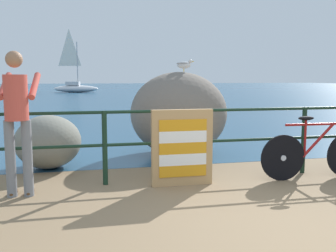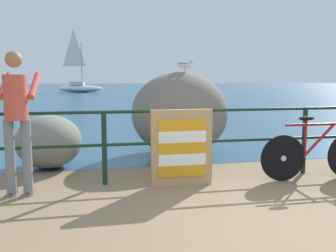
% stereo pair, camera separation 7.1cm
% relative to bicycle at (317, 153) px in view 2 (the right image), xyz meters
% --- Properties ---
extents(ground_plane, '(120.00, 120.00, 0.10)m').
position_rel_bicycle_xyz_m(ground_plane, '(-1.50, 18.29, -0.44)').
color(ground_plane, '#846B4C').
extents(sea_surface, '(120.00, 90.00, 0.01)m').
position_rel_bicycle_xyz_m(sea_surface, '(-1.50, 46.22, -0.39)').
color(sea_surface, navy).
rests_on(sea_surface, ground_plane).
extents(promenade_railing, '(9.12, 0.07, 1.02)m').
position_rel_bicycle_xyz_m(promenade_railing, '(-1.50, 0.35, 0.25)').
color(promenade_railing, black).
rests_on(promenade_railing, ground_plane).
extents(bicycle, '(1.70, 0.48, 0.92)m').
position_rel_bicycle_xyz_m(bicycle, '(0.00, 0.00, 0.00)').
color(bicycle, black).
rests_on(bicycle, ground_plane).
extents(person_at_railing, '(0.47, 0.65, 1.78)m').
position_rel_bicycle_xyz_m(person_at_railing, '(-4.06, 0.07, 0.60)').
color(person_at_railing, slate).
rests_on(person_at_railing, ground_plane).
extents(folded_deckchair_stack, '(0.84, 0.10, 1.04)m').
position_rel_bicycle_xyz_m(folded_deckchair_stack, '(-1.98, 0.10, 0.13)').
color(folded_deckchair_stack, tan).
rests_on(folded_deckchair_stack, ground_plane).
extents(breakwater_boulder_main, '(1.83, 1.76, 1.57)m').
position_rel_bicycle_xyz_m(breakwater_boulder_main, '(-1.51, 2.15, 0.40)').
color(breakwater_boulder_main, slate).
rests_on(breakwater_boulder_main, ground).
extents(breakwater_boulder_left, '(1.05, 1.13, 0.86)m').
position_rel_bicycle_xyz_m(breakwater_boulder_left, '(-3.85, 1.54, 0.04)').
color(breakwater_boulder_left, gray).
rests_on(breakwater_boulder_left, ground).
extents(seagull, '(0.34, 0.20, 0.23)m').
position_rel_bicycle_xyz_m(seagull, '(-1.42, 2.14, 1.32)').
color(seagull, gold).
rests_on(seagull, breakwater_boulder_main).
extents(sailboat, '(4.58, 2.27, 6.16)m').
position_rel_bicycle_xyz_m(sailboat, '(-4.06, 33.82, 0.32)').
color(sailboat, white).
rests_on(sailboat, sea_surface).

